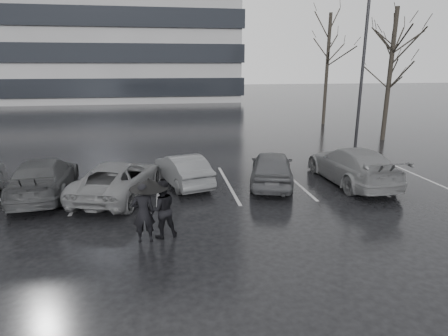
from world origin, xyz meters
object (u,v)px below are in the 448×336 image
(car_west_b, at_px, (118,179))
(tree_ne, at_px, (388,81))
(car_west_c, at_px, (44,177))
(pedestrian_right, at_px, (162,209))
(lamp_post, at_px, (362,76))
(tree_north, at_px, (327,70))
(car_east, at_px, (352,165))
(pedestrian_left, at_px, (143,213))
(car_main, at_px, (272,168))
(tree_east, at_px, (390,76))
(car_west_a, at_px, (183,169))

(car_west_b, height_order, tree_ne, tree_ne)
(car_west_c, bearing_deg, pedestrian_right, 130.85)
(lamp_post, distance_m, tree_ne, 9.67)
(pedestrian_right, relative_size, tree_north, 0.19)
(car_east, relative_size, pedestrian_left, 3.03)
(car_main, xyz_separation_m, car_west_c, (-8.63, 0.02, 0.00))
(car_west_c, height_order, pedestrian_right, pedestrian_right)
(car_east, height_order, pedestrian_left, pedestrian_left)
(tree_ne, bearing_deg, car_west_b, -145.86)
(tree_ne, bearing_deg, car_west_c, -150.47)
(car_west_c, bearing_deg, car_main, 174.93)
(car_main, bearing_deg, pedestrian_right, 59.36)
(car_main, height_order, car_east, car_east)
(car_west_b, xyz_separation_m, car_west_c, (-2.70, 0.49, 0.05))
(pedestrian_left, relative_size, tree_east, 0.21)
(tree_north, bearing_deg, car_main, -120.36)
(car_west_c, xyz_separation_m, tree_east, (18.31, 7.79, 3.30))
(pedestrian_right, distance_m, lamp_post, 13.81)
(pedestrian_right, height_order, tree_east, tree_east)
(car_west_b, xyz_separation_m, car_east, (9.22, 0.19, 0.08))
(car_west_b, bearing_deg, car_west_a, -140.23)
(pedestrian_right, xyz_separation_m, lamp_post, (10.32, 8.58, 3.28))
(car_west_a, relative_size, tree_east, 0.47)
(tree_ne, distance_m, tree_north, 4.67)
(car_west_a, height_order, tree_east, tree_east)
(car_east, height_order, tree_north, tree_north)
(car_main, bearing_deg, lamp_post, -127.58)
(car_west_c, relative_size, tree_ne, 0.69)
(car_east, relative_size, tree_east, 0.63)
(tree_east, bearing_deg, car_west_a, -151.32)
(car_west_a, distance_m, tree_ne, 19.52)
(car_west_b, relative_size, tree_ne, 0.67)
(lamp_post, distance_m, tree_east, 5.02)
(pedestrian_left, height_order, tree_ne, tree_ne)
(car_west_a, relative_size, car_west_b, 0.80)
(car_west_a, distance_m, car_west_b, 2.63)
(car_east, height_order, pedestrian_right, pedestrian_right)
(pedestrian_right, xyz_separation_m, tree_ne, (16.53, 15.96, 2.67))
(car_west_a, bearing_deg, tree_ne, -160.78)
(pedestrian_right, bearing_deg, pedestrian_left, 11.09)
(car_west_a, relative_size, tree_north, 0.44)
(car_west_c, relative_size, tree_east, 0.60)
(car_east, xyz_separation_m, tree_north, (5.39, 15.09, 3.52))
(car_east, xyz_separation_m, lamp_post, (2.67, 4.71, 3.38))
(car_east, xyz_separation_m, tree_east, (6.39, 8.09, 3.27))
(pedestrian_right, bearing_deg, lamp_post, -153.48)
(pedestrian_left, distance_m, lamp_post, 14.32)
(car_west_a, bearing_deg, tree_north, -146.96)
(car_west_a, relative_size, car_west_c, 0.78)
(pedestrian_left, height_order, pedestrian_right, pedestrian_left)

